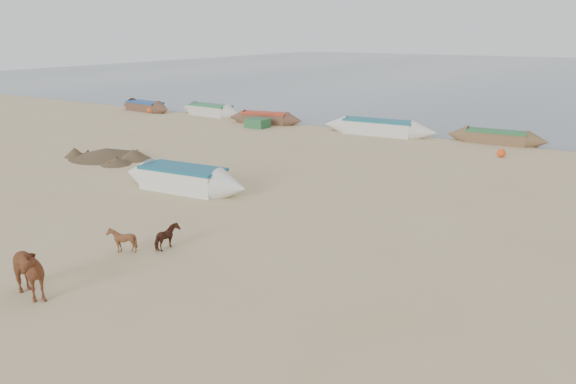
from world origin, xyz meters
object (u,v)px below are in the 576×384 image
Objects in this scene: calf_right at (168,237)px; near_canoe at (183,179)px; calf_front at (122,240)px; cow_adult at (23,271)px.

calf_right is 6.57m from near_canoe.
calf_front is at bearing -67.77° from near_canoe.
calf_right is at bearing -1.81° from cow_adult.
cow_adult reaches higher than calf_front.
near_canoe is (-4.09, 5.14, 0.12)m from calf_right.
cow_adult reaches higher than calf_right.
calf_front is 1.03× the size of calf_right.
calf_front is 6.79m from near_canoe.
calf_front is at bearing 103.63° from calf_right.
calf_right is (0.69, 4.25, -0.33)m from cow_adult.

